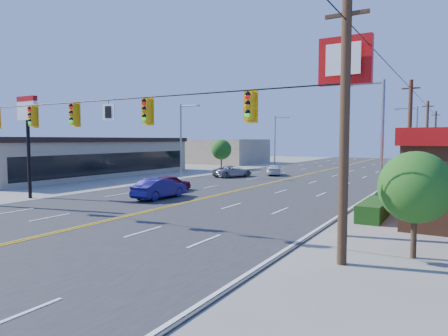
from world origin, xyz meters
The scene contains 21 objects.
ground centered at (0.00, 0.00, 0.00)m, with size 160.00×160.00×0.00m, color gray.
road centered at (0.00, 20.00, 0.03)m, with size 20.00×120.00×0.06m, color #2D2D30.
signal_span centered at (-0.12, 0.00, 4.89)m, with size 24.32×0.34×9.00m.
kfc_pylon centered at (11.00, 4.00, 6.04)m, with size 2.20×0.36×8.50m.
strip_mall centered at (-22.00, 18.00, 2.25)m, with size 10.40×26.40×4.40m.
pizza_hut_sign centered at (-11.00, 4.00, 5.18)m, with size 1.90×0.30×6.85m.
streetlight_se centered at (10.79, 14.00, 4.51)m, with size 2.55×0.25×8.00m.
streetlight_ne centered at (10.79, 38.00, 4.51)m, with size 2.55×0.25×8.00m.
streetlight_sw centered at (-10.79, 22.00, 4.51)m, with size 2.55×0.25×8.00m.
streetlight_nw centered at (-10.79, 48.00, 4.51)m, with size 2.55×0.25×8.00m.
utility_pole_near centered at (12.20, 18.00, 4.20)m, with size 0.28×0.28×8.40m, color #47301E.
utility_pole_mid centered at (12.20, 36.00, 4.20)m, with size 0.28×0.28×8.40m, color #47301E.
utility_pole_far centered at (12.20, 54.00, 4.20)m, with size 0.28×0.28×8.40m, color #47301E.
tree_kfc_rear centered at (13.50, 22.00, 2.93)m, with size 2.94×2.94×4.41m.
tree_kfc_front centered at (14.00, 2.00, 2.51)m, with size 2.52×2.52×3.78m.
tree_west centered at (-13.00, 34.00, 2.79)m, with size 2.80×2.80×4.20m.
bld_west_far centered at (-20.00, 48.00, 2.10)m, with size 11.00×12.00×4.20m, color tan.
car_magenta centered at (-4.44, 11.67, 0.65)m, with size 1.54×3.84×1.31m, color maroon.
car_blue centered at (-2.65, 8.24, 0.72)m, with size 1.52×4.37×1.44m, color #13105E.
car_white centered at (-3.11, 29.28, 0.59)m, with size 1.64×4.04×1.17m, color silver.
car_silver centered at (-6.10, 24.86, 0.63)m, with size 2.08×4.52×1.25m, color #98979C.
Camera 1 is at (15.24, -13.33, 4.18)m, focal length 32.00 mm.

